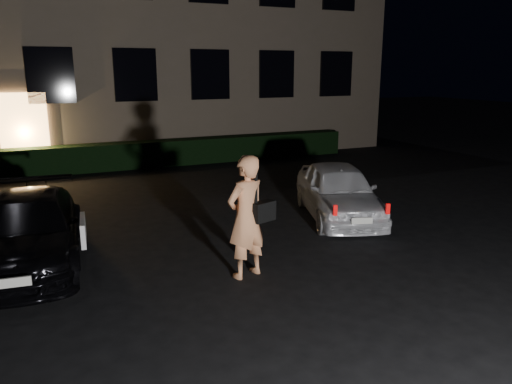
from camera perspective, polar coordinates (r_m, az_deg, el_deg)
name	(u,v)px	position (r m, az deg, el deg)	size (l,w,h in m)	color
ground	(293,290)	(7.59, 4.20, -11.11)	(80.00, 80.00, 0.00)	black
hedge	(143,154)	(17.08, -12.84, 4.21)	(15.00, 0.70, 0.85)	black
sedan	(30,230)	(9.21, -24.46, -3.97)	(2.01, 4.13, 1.15)	black
hatch	(338,191)	(11.07, 9.40, 0.12)	(2.49, 3.81, 1.21)	white
man	(247,217)	(7.73, -1.08, -2.85)	(0.90, 0.67, 1.95)	#F49D67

